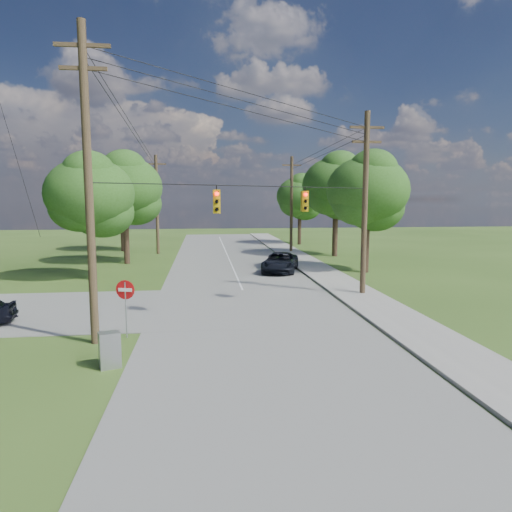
{
  "coord_description": "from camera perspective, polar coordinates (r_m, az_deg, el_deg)",
  "views": [
    {
      "loc": [
        -0.35,
        -17.45,
        5.58
      ],
      "look_at": [
        2.25,
        5.0,
        2.76
      ],
      "focal_mm": 32.0,
      "sensor_mm": 36.0,
      "label": 1
    }
  ],
  "objects": [
    {
      "name": "tree_e_far",
      "position": [
        56.71,
        5.5,
        7.43
      ],
      "size": [
        5.8,
        5.8,
        8.32
      ],
      "color": "#483124",
      "rests_on": "ground"
    },
    {
      "name": "tree_w_near",
      "position": [
        33.34,
        -20.04,
        7.28
      ],
      "size": [
        6.0,
        6.0,
        8.4
      ],
      "color": "#483124",
      "rests_on": "ground"
    },
    {
      "name": "ground",
      "position": [
        18.33,
        -5.29,
        -10.65
      ],
      "size": [
        140.0,
        140.0,
        0.0
      ],
      "primitive_type": "plane",
      "color": "#34531B",
      "rests_on": "ground"
    },
    {
      "name": "control_cabinet",
      "position": [
        16.2,
        -17.82,
        -11.12
      ],
      "size": [
        0.8,
        0.69,
        1.21
      ],
      "primitive_type": "cube",
      "rotation": [
        0.0,
        0.0,
        0.35
      ],
      "color": "gray",
      "rests_on": "ground"
    },
    {
      "name": "pole_north_e",
      "position": [
        48.35,
        4.45,
        6.56
      ],
      "size": [
        2.0,
        0.32,
        10.0
      ],
      "color": "brown",
      "rests_on": "ground"
    },
    {
      "name": "sidewalk_east",
      "position": [
        24.83,
        15.04,
        -5.98
      ],
      "size": [
        2.6,
        100.0,
        0.12
      ],
      "primitive_type": "cube",
      "color": "#A19D97",
      "rests_on": "ground"
    },
    {
      "name": "traffic_signals",
      "position": [
        22.07,
        0.97,
        6.89
      ],
      "size": [
        4.91,
        3.27,
        1.05
      ],
      "color": "#C59B0B",
      "rests_on": "ground"
    },
    {
      "name": "tree_w_far",
      "position": [
        51.19,
        -16.48,
        7.57
      ],
      "size": [
        6.0,
        6.0,
        8.73
      ],
      "color": "#483124",
      "rests_on": "ground"
    },
    {
      "name": "tree_e_near",
      "position": [
        35.67,
        13.79,
        7.99
      ],
      "size": [
        6.2,
        6.2,
        8.81
      ],
      "color": "#483124",
      "rests_on": "ground"
    },
    {
      "name": "car_main_north",
      "position": [
        35.12,
        3.05,
        -0.79
      ],
      "size": [
        3.82,
        5.73,
        1.46
      ],
      "primitive_type": "imported",
      "rotation": [
        0.0,
        0.0,
        -0.29
      ],
      "color": "black",
      "rests_on": "main_road"
    },
    {
      "name": "pole_sw",
      "position": [
        18.36,
        -20.22,
        8.7
      ],
      "size": [
        2.0,
        0.32,
        12.0
      ],
      "color": "brown",
      "rests_on": "ground"
    },
    {
      "name": "power_lines",
      "position": [
        29.27,
        -3.02,
        14.11
      ],
      "size": [
        13.93,
        29.62,
        4.93
      ],
      "color": "black",
      "rests_on": "ground"
    },
    {
      "name": "pole_north_w",
      "position": [
        47.68,
        -12.28,
        6.41
      ],
      "size": [
        2.0,
        0.32,
        10.0
      ],
      "color": "brown",
      "rests_on": "ground"
    },
    {
      "name": "main_road",
      "position": [
        23.25,
        -0.61,
        -6.74
      ],
      "size": [
        10.0,
        100.0,
        0.03
      ],
      "primitive_type": "cube",
      "color": "gray",
      "rests_on": "ground"
    },
    {
      "name": "tree_e_mid",
      "position": [
        45.33,
        9.98,
        8.68
      ],
      "size": [
        6.6,
        6.6,
        9.64
      ],
      "color": "#483124",
      "rests_on": "ground"
    },
    {
      "name": "tree_w_mid",
      "position": [
        41.01,
        -16.11,
        8.23
      ],
      "size": [
        6.4,
        6.4,
        9.22
      ],
      "color": "#483124",
      "rests_on": "ground"
    },
    {
      "name": "pole_ne",
      "position": [
        27.08,
        13.46,
        6.68
      ],
      "size": [
        2.0,
        0.32,
        10.5
      ],
      "color": "brown",
      "rests_on": "ground"
    },
    {
      "name": "do_not_enter_sign",
      "position": [
        19.11,
        -16.01,
        -4.81
      ],
      "size": [
        0.77,
        0.24,
        2.37
      ],
      "rotation": [
        0.0,
        0.0,
        -0.27
      ],
      "color": "gray",
      "rests_on": "ground"
    }
  ]
}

